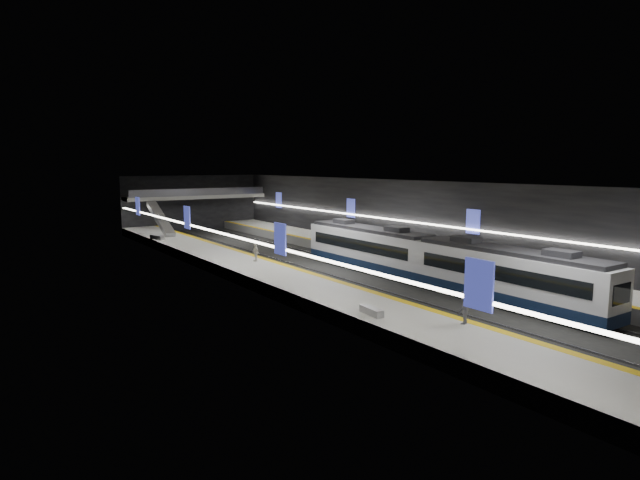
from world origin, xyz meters
TOP-DOWN VIEW (x-y plane):
  - ground at (0.00, 0.00)m, footprint 70.00×70.00m
  - ceiling at (0.00, 0.00)m, footprint 20.00×70.00m
  - wall_left at (-10.00, 0.00)m, footprint 0.04×70.00m
  - wall_right at (10.00, 0.00)m, footprint 0.04×70.00m
  - wall_back at (0.00, 35.00)m, footprint 20.00×0.04m
  - platform_left at (-7.50, 0.00)m, footprint 5.00×70.00m
  - tile_surface_left at (-7.50, 0.00)m, footprint 5.00×70.00m
  - tactile_strip_left at (-5.30, 0.00)m, footprint 0.60×70.00m
  - platform_right at (7.50, 0.00)m, footprint 5.00×70.00m
  - tile_surface_right at (7.50, 0.00)m, footprint 5.00×70.00m
  - tactile_strip_right at (5.30, 0.00)m, footprint 0.60×70.00m
  - rails at (-0.00, 0.00)m, footprint 6.52×70.00m
  - train at (2.50, -9.87)m, footprint 2.69×30.05m
  - ad_posters at (-0.00, 1.00)m, footprint 19.94×53.50m
  - cove_light_left at (-9.80, 0.00)m, footprint 0.25×68.60m
  - cove_light_right at (9.80, 0.00)m, footprint 0.25×68.60m
  - mezzanine_bridge at (0.00, 32.93)m, footprint 20.00×3.00m
  - escalator at (-7.50, 26.00)m, footprint 1.20×7.50m
  - bench_left_near at (-8.87, -16.63)m, footprint 0.67×1.85m
  - bench_left_far at (-9.50, 21.11)m, footprint 1.17×2.13m
  - bench_right_near at (9.50, -12.88)m, footprint 1.16×1.99m
  - bench_right_far at (9.50, 17.02)m, footprint 0.89×1.75m
  - passenger_right_a at (6.57, -21.75)m, footprint 0.55×0.71m
  - passenger_right_b at (7.69, -22.25)m, footprint 1.12×1.01m
  - passenger_left_a at (-6.50, 2.42)m, footprint 0.45×0.95m
  - passenger_left_b at (-5.89, -20.81)m, footprint 1.30×0.96m

SIDE VIEW (x-z plane):
  - ground at x=0.00m, z-range 0.00..0.00m
  - rails at x=0.00m, z-range 0.00..0.12m
  - platform_left at x=-7.50m, z-range 0.00..1.00m
  - platform_right at x=7.50m, z-range 0.00..1.00m
  - tile_surface_left at x=-7.50m, z-range 1.00..1.02m
  - tile_surface_right at x=7.50m, z-range 1.00..1.02m
  - tactile_strip_left at x=-5.30m, z-range 1.01..1.03m
  - tactile_strip_right at x=5.30m, z-range 1.01..1.03m
  - bench_right_far at x=9.50m, z-range 1.00..1.41m
  - bench_left_near at x=-8.87m, z-range 1.00..1.44m
  - bench_right_near at x=9.50m, z-range 1.00..1.47m
  - bench_left_far at x=-9.50m, z-range 1.00..1.50m
  - passenger_left_a at x=-6.50m, z-range 1.00..2.58m
  - passenger_right_a at x=6.57m, z-range 1.00..2.73m
  - passenger_left_b at x=-5.89m, z-range 1.00..2.81m
  - passenger_right_b at x=7.69m, z-range 1.00..2.88m
  - train at x=2.50m, z-range 0.40..4.00m
  - escalator at x=-7.50m, z-range 0.94..4.86m
  - cove_light_left at x=-9.80m, z-range 3.74..3.86m
  - cove_light_right at x=9.80m, z-range 3.74..3.86m
  - wall_left at x=-10.00m, z-range 0.00..8.00m
  - wall_right at x=10.00m, z-range 0.00..8.00m
  - wall_back at x=0.00m, z-range 0.00..8.00m
  - ad_posters at x=0.00m, z-range 3.40..5.60m
  - mezzanine_bridge at x=0.00m, z-range 4.29..5.79m
  - ceiling at x=0.00m, z-range 7.98..8.02m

